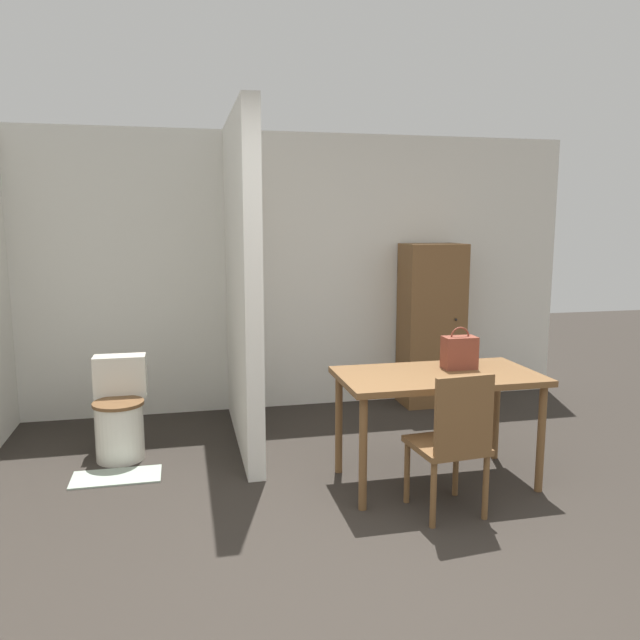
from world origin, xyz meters
TOP-DOWN VIEW (x-y plane):
  - ground_plane at (0.00, 0.00)m, footprint 16.00×16.00m
  - wall_back at (0.00, 3.28)m, footprint 5.55×0.12m
  - partition_wall at (-0.43, 2.38)m, footprint 0.12×1.67m
  - dining_table at (0.73, 1.30)m, footprint 1.30×0.70m
  - wooden_chair at (0.63, 0.82)m, footprint 0.43×0.43m
  - toilet at (-1.35, 2.24)m, footprint 0.38×0.51m
  - handbag at (0.92, 1.40)m, footprint 0.22×0.13m
  - wooden_cabinet at (1.40, 3.01)m, footprint 0.55×0.41m
  - bath_mat at (-1.35, 1.82)m, footprint 0.59×0.29m

SIDE VIEW (x-z plane):
  - ground_plane at x=0.00m, z-range 0.00..0.00m
  - bath_mat at x=-1.35m, z-range 0.00..0.01m
  - toilet at x=-1.35m, z-range -0.04..0.68m
  - wooden_chair at x=0.63m, z-range 0.03..0.90m
  - dining_table at x=0.73m, z-range 0.29..1.03m
  - wooden_cabinet at x=1.40m, z-range 0.00..1.51m
  - handbag at x=0.92m, z-range 0.71..0.99m
  - wall_back at x=0.00m, z-range 0.00..2.50m
  - partition_wall at x=-0.43m, z-range 0.00..2.50m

